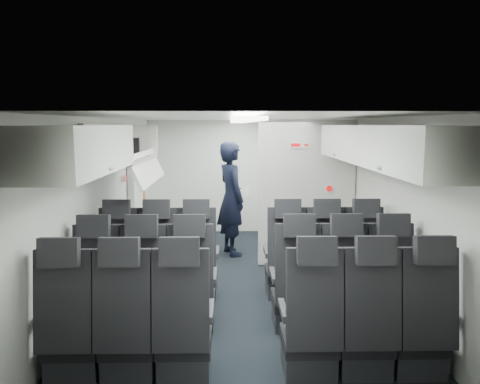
{
  "coord_description": "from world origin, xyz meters",
  "views": [
    {
      "loc": [
        -0.14,
        -5.94,
        2.07
      ],
      "look_at": [
        0.0,
        0.4,
        1.15
      ],
      "focal_mm": 35.0,
      "sensor_mm": 36.0,
      "label": 1
    }
  ],
  "objects_px": {
    "flight_attendant": "(231,199)",
    "seat_row_mid": "(244,291)",
    "seat_row_front": "(242,265)",
    "carry_on_bag": "(123,148)",
    "seat_row_rear": "(247,330)",
    "boarding_door": "(137,194)",
    "galley_unit": "(288,185)"
  },
  "relations": [
    {
      "from": "flight_attendant",
      "to": "seat_row_mid",
      "type": "bearing_deg",
      "value": 161.66
    },
    {
      "from": "seat_row_front",
      "to": "carry_on_bag",
      "type": "bearing_deg",
      "value": 167.97
    },
    {
      "from": "seat_row_front",
      "to": "seat_row_rear",
      "type": "height_order",
      "value": "same"
    },
    {
      "from": "seat_row_mid",
      "to": "flight_attendant",
      "type": "height_order",
      "value": "flight_attendant"
    },
    {
      "from": "carry_on_bag",
      "to": "seat_row_mid",
      "type": "bearing_deg",
      "value": -48.69
    },
    {
      "from": "seat_row_rear",
      "to": "boarding_door",
      "type": "distance_m",
      "value": 4.25
    },
    {
      "from": "flight_attendant",
      "to": "carry_on_bag",
      "type": "bearing_deg",
      "value": 120.03
    },
    {
      "from": "seat_row_front",
      "to": "flight_attendant",
      "type": "distance_m",
      "value": 1.99
    },
    {
      "from": "seat_row_front",
      "to": "galley_unit",
      "type": "xyz_separation_m",
      "value": [
        0.95,
        3.25,
        0.55
      ]
    },
    {
      "from": "seat_row_rear",
      "to": "carry_on_bag",
      "type": "distance_m",
      "value": 2.9
    },
    {
      "from": "seat_row_rear",
      "to": "boarding_door",
      "type": "relative_size",
      "value": 1.79
    },
    {
      "from": "seat_row_rear",
      "to": "flight_attendant",
      "type": "xyz_separation_m",
      "value": [
        -0.12,
        3.72,
        0.5
      ]
    },
    {
      "from": "seat_row_front",
      "to": "carry_on_bag",
      "type": "xyz_separation_m",
      "value": [
        -1.44,
        0.31,
        1.39
      ]
    },
    {
      "from": "seat_row_rear",
      "to": "carry_on_bag",
      "type": "relative_size",
      "value": 8.53
    },
    {
      "from": "galley_unit",
      "to": "flight_attendant",
      "type": "distance_m",
      "value": 1.71
    },
    {
      "from": "seat_row_mid",
      "to": "boarding_door",
      "type": "distance_m",
      "value": 3.45
    },
    {
      "from": "seat_row_front",
      "to": "seat_row_mid",
      "type": "xyz_separation_m",
      "value": [
        0.0,
        -0.9,
        0.0
      ]
    },
    {
      "from": "seat_row_front",
      "to": "flight_attendant",
      "type": "bearing_deg",
      "value": 93.45
    },
    {
      "from": "galley_unit",
      "to": "flight_attendant",
      "type": "height_order",
      "value": "galley_unit"
    },
    {
      "from": "flight_attendant",
      "to": "boarding_door",
      "type": "bearing_deg",
      "value": 63.08
    },
    {
      "from": "seat_row_rear",
      "to": "boarding_door",
      "type": "xyz_separation_m",
      "value": [
        -1.64,
        3.89,
        0.55
      ]
    },
    {
      "from": "boarding_door",
      "to": "carry_on_bag",
      "type": "xyz_separation_m",
      "value": [
        0.2,
        -1.78,
        0.83
      ]
    },
    {
      "from": "flight_attendant",
      "to": "seat_row_rear",
      "type": "bearing_deg",
      "value": 161.09
    },
    {
      "from": "boarding_door",
      "to": "flight_attendant",
      "type": "distance_m",
      "value": 1.53
    },
    {
      "from": "seat_row_front",
      "to": "seat_row_rear",
      "type": "distance_m",
      "value": 1.8
    },
    {
      "from": "galley_unit",
      "to": "flight_attendant",
      "type": "bearing_deg",
      "value": -128.61
    },
    {
      "from": "seat_row_rear",
      "to": "seat_row_mid",
      "type": "bearing_deg",
      "value": 90.0
    },
    {
      "from": "seat_row_front",
      "to": "galley_unit",
      "type": "relative_size",
      "value": 1.75
    },
    {
      "from": "seat_row_rear",
      "to": "galley_unit",
      "type": "bearing_deg",
      "value": 79.35
    },
    {
      "from": "seat_row_rear",
      "to": "boarding_door",
      "type": "bearing_deg",
      "value": 112.87
    },
    {
      "from": "boarding_door",
      "to": "flight_attendant",
      "type": "relative_size",
      "value": 1.03
    },
    {
      "from": "carry_on_bag",
      "to": "flight_attendant",
      "type": "bearing_deg",
      "value": 42.05
    }
  ]
}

